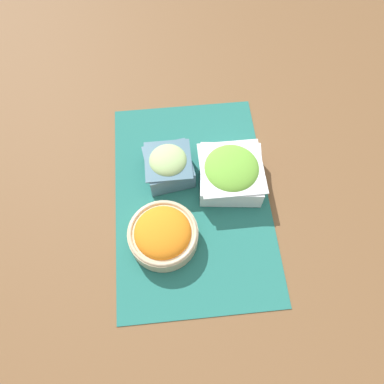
% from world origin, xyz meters
% --- Properties ---
extents(ground_plane, '(3.00, 3.00, 0.00)m').
position_xyz_m(ground_plane, '(0.00, 0.00, 0.00)').
color(ground_plane, brown).
extents(placemat, '(0.59, 0.39, 0.00)m').
position_xyz_m(placemat, '(0.00, 0.00, 0.00)').
color(placemat, '#236B60').
rests_on(placemat, ground_plane).
extents(cucumber_bowl, '(0.13, 0.13, 0.09)m').
position_xyz_m(cucumber_bowl, '(0.08, 0.05, 0.05)').
color(cucumber_bowl, slate).
rests_on(cucumber_bowl, placemat).
extents(carrot_bowl, '(0.17, 0.17, 0.07)m').
position_xyz_m(carrot_bowl, '(-0.10, 0.08, 0.04)').
color(carrot_bowl, '#C6B28E').
rests_on(carrot_bowl, placemat).
extents(lettuce_bowl, '(0.17, 0.17, 0.08)m').
position_xyz_m(lettuce_bowl, '(0.04, -0.10, 0.05)').
color(lettuce_bowl, white).
rests_on(lettuce_bowl, placemat).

